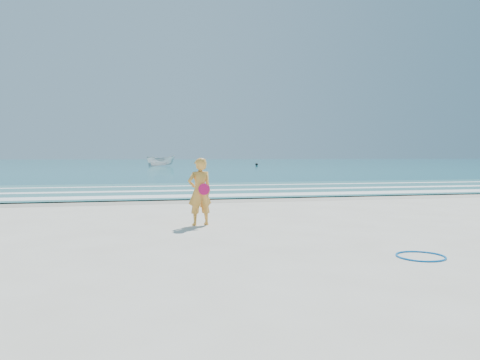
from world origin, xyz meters
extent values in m
plane|color=silver|center=(0.00, 0.00, 0.00)|extent=(400.00, 400.00, 0.00)
cube|color=#B2A893|center=(0.00, 9.00, 0.00)|extent=(400.00, 2.40, 0.00)
cube|color=#19727F|center=(0.00, 105.00, 0.02)|extent=(400.00, 190.00, 0.04)
cube|color=#59B7AD|center=(0.00, 14.00, 0.04)|extent=(400.00, 10.00, 0.01)
cube|color=white|center=(0.00, 10.30, 0.05)|extent=(400.00, 1.40, 0.01)
cube|color=white|center=(0.00, 13.20, 0.05)|extent=(400.00, 0.90, 0.01)
cube|color=white|center=(0.00, 16.50, 0.05)|extent=(400.00, 0.60, 0.01)
torus|color=blue|center=(2.18, -1.45, 0.01)|extent=(1.02, 1.02, 0.03)
imported|color=silver|center=(1.15, 62.95, 0.86)|extent=(4.45, 2.24, 1.64)
sphere|color=black|center=(16.03, 62.99, 0.27)|extent=(0.45, 0.45, 0.45)
imported|color=gold|center=(-0.88, 2.80, 0.80)|extent=(0.64, 0.49, 1.60)
cylinder|color=#E5145B|center=(-0.80, 2.62, 0.87)|extent=(0.27, 0.08, 0.27)
camera|label=1|loc=(-2.32, -8.18, 1.65)|focal=35.00mm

